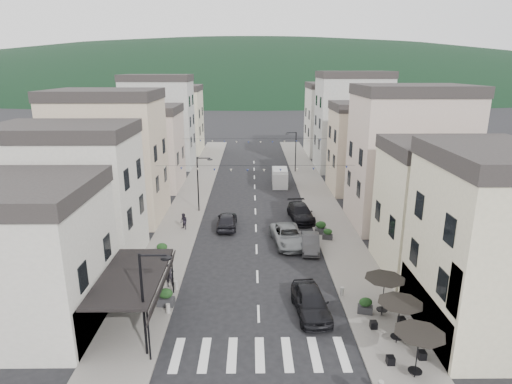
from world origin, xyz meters
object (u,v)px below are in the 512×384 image
delivery_van (280,177)px  pedestrian_a (170,275)px  pedestrian_b (184,221)px  parked_car_c (288,236)px  parked_car_e (227,220)px  parked_car_d (301,213)px  parked_car_b (311,243)px  parked_car_a (311,302)px

delivery_van → pedestrian_a: size_ratio=2.96×
pedestrian_a → pedestrian_b: (-0.69, 11.08, -0.04)m
parked_car_c → parked_car_e: size_ratio=1.21×
parked_car_d → pedestrian_a: bearing=-133.5°
parked_car_c → pedestrian_b: bearing=153.3°
parked_car_c → pedestrian_a: 11.82m
parked_car_d → pedestrian_b: pedestrian_b is taller
parked_car_b → pedestrian_a: size_ratio=2.46×
parked_car_a → parked_car_c: parked_car_a is taller
parked_car_d → parked_car_e: size_ratio=1.15×
parked_car_c → parked_car_e: 6.88m
parked_car_b → delivery_van: (-1.28, 20.93, 0.47)m
parked_car_e → parked_car_d: bearing=-163.2°
parked_car_a → parked_car_d: (1.30, 17.34, -0.06)m
parked_car_d → delivery_van: bearing=89.7°
parked_car_b → parked_car_c: bearing=149.2°
parked_car_a → delivery_van: (0.02, 30.68, 0.31)m
parked_car_a → pedestrian_a: pedestrian_a is taller
parked_car_e → pedestrian_b: bearing=8.2°
delivery_van → parked_car_a: bearing=-88.6°
parked_car_e → pedestrian_a: size_ratio=2.78×
parked_car_e → pedestrian_b: 4.12m
parked_car_b → parked_car_c: 2.25m
parked_car_d → parked_car_e: 7.73m
parked_car_a → parked_car_e: parked_car_a is taller
parked_car_d → delivery_van: size_ratio=1.08×
parked_car_b → parked_car_d: (0.00, 7.59, 0.10)m
parked_car_e → pedestrian_b: size_ratio=2.94×
parked_car_e → delivery_van: delivery_van is taller
parked_car_d → delivery_van: delivery_van is taller
parked_car_c → pedestrian_a: (-8.99, -7.67, 0.17)m
pedestrian_a → parked_car_b: bearing=18.4°
parked_car_b → parked_car_d: size_ratio=0.77×
parked_car_a → delivery_van: size_ratio=0.99×
parked_car_d → pedestrian_a: size_ratio=3.21×
pedestrian_b → pedestrian_a: bearing=-43.9°
parked_car_a → delivery_van: delivery_van is taller
parked_car_a → parked_car_b: 9.84m
parked_car_a → parked_car_d: size_ratio=0.92×
parked_car_a → pedestrian_b: bearing=120.0°
parked_car_a → parked_car_d: parked_car_a is taller
parked_car_a → delivery_van: 30.68m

